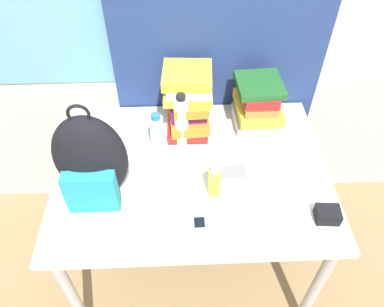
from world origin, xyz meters
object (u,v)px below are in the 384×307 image
at_px(book_stack_center, 257,103).
at_px(camera_pouch, 328,214).
at_px(sunscreen_bottle, 214,182).
at_px(sunglasses_case, 228,172).
at_px(book_stack_left, 188,100).
at_px(cell_phone, 199,224).
at_px(backpack, 91,161).
at_px(water_bottle, 157,132).
at_px(sports_bottle, 181,121).

bearing_deg(book_stack_center, camera_pouch, -71.39).
bearing_deg(sunscreen_bottle, sunglasses_case, 55.05).
distance_m(book_stack_left, sunscreen_bottle, 0.45).
distance_m(sunglasses_case, camera_pouch, 0.44).
bearing_deg(book_stack_center, cell_phone, -117.79).
distance_m(backpack, cell_phone, 0.48).
bearing_deg(camera_pouch, book_stack_center, 108.61).
bearing_deg(book_stack_left, sunscreen_bottle, -77.90).
bearing_deg(book_stack_center, water_bottle, -163.42).
distance_m(water_bottle, sunglasses_case, 0.37).
bearing_deg(cell_phone, book_stack_left, 92.32).
relative_size(backpack, book_stack_left, 1.49).
xyz_separation_m(water_bottle, sunscreen_bottle, (0.24, -0.29, -0.02)).
xyz_separation_m(sunscreen_bottle, sunglasses_case, (0.07, 0.10, -0.06)).
bearing_deg(book_stack_left, sports_bottle, -106.11).
height_order(backpack, cell_phone, backpack).
relative_size(backpack, sunglasses_case, 3.03).
height_order(book_stack_center, cell_phone, book_stack_center).
bearing_deg(water_bottle, sports_bottle, 12.51).
bearing_deg(book_stack_center, sports_bottle, -162.20).
distance_m(sunscreen_bottle, cell_phone, 0.18).
xyz_separation_m(sports_bottle, sunscreen_bottle, (0.13, -0.32, -0.06)).
distance_m(book_stack_center, sports_bottle, 0.39).
xyz_separation_m(cell_phone, sunglasses_case, (0.14, 0.25, 0.01)).
relative_size(backpack, water_bottle, 2.44).
distance_m(water_bottle, camera_pouch, 0.81).
bearing_deg(book_stack_left, camera_pouch, -47.60).
bearing_deg(cell_phone, backpack, 157.15).
height_order(sports_bottle, sunglasses_case, sports_bottle).
height_order(book_stack_center, sunglasses_case, book_stack_center).
bearing_deg(book_stack_left, sunglasses_case, -64.45).
bearing_deg(sports_bottle, camera_pouch, -39.41).
height_order(backpack, book_stack_center, backpack).
xyz_separation_m(book_stack_center, water_bottle, (-0.48, -0.14, -0.03)).
bearing_deg(book_stack_left, book_stack_center, 0.19).
bearing_deg(backpack, sunscreen_bottle, -2.25).
bearing_deg(cell_phone, book_stack_center, 62.21).
relative_size(water_bottle, sports_bottle, 0.70).
distance_m(book_stack_left, sunglasses_case, 0.40).
bearing_deg(sunscreen_bottle, camera_pouch, -18.52).
bearing_deg(water_bottle, backpack, -131.29).
height_order(book_stack_left, camera_pouch, book_stack_left).
bearing_deg(sunscreen_bottle, backpack, 177.75).
relative_size(water_bottle, cell_phone, 1.81).
height_order(backpack, camera_pouch, backpack).
relative_size(sunscreen_bottle, camera_pouch, 1.62).
relative_size(backpack, cell_phone, 4.42).
bearing_deg(camera_pouch, sports_bottle, 140.59).
height_order(sports_bottle, cell_phone, sports_bottle).
bearing_deg(backpack, cell_phone, -22.85).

